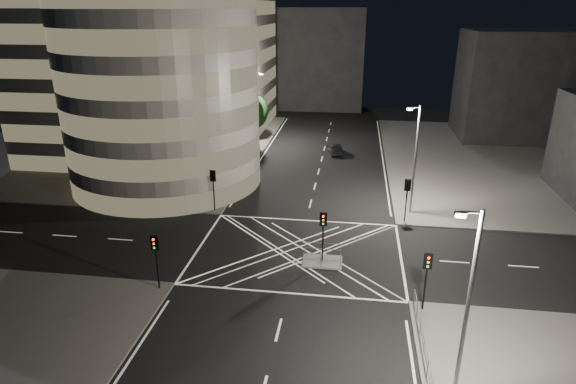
# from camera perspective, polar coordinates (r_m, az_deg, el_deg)

# --- Properties ---
(ground) EXTENTS (120.00, 120.00, 0.00)m
(ground) POSITION_cam_1_polar(r_m,az_deg,el_deg) (38.49, 1.24, -7.07)
(ground) COLOR black
(ground) RESTS_ON ground
(sidewalk_far_left) EXTENTS (42.00, 42.00, 0.15)m
(sidewalk_far_left) POSITION_cam_1_polar(r_m,az_deg,el_deg) (71.38, -19.84, 5.19)
(sidewalk_far_left) COLOR #5A5855
(sidewalk_far_left) RESTS_ON ground
(sidewalk_far_right) EXTENTS (42.00, 42.00, 0.15)m
(sidewalk_far_right) POSITION_cam_1_polar(r_m,az_deg,el_deg) (68.13, 29.31, 2.97)
(sidewalk_far_right) COLOR #5A5855
(sidewalk_far_right) RESTS_ON ground
(central_island) EXTENTS (3.00, 2.00, 0.15)m
(central_island) POSITION_cam_1_polar(r_m,az_deg,el_deg) (36.99, 4.07, -8.24)
(central_island) COLOR slate
(central_island) RESTS_ON ground
(office_tower_curved) EXTENTS (30.00, 29.00, 27.20)m
(office_tower_curved) POSITION_cam_1_polar(r_m,az_deg,el_deg) (58.19, -17.69, 14.75)
(office_tower_curved) COLOR gray
(office_tower_curved) RESTS_ON sidewalk_far_left
(office_block_rear) EXTENTS (24.00, 16.00, 22.00)m
(office_block_rear) POSITION_cam_1_polar(r_m,az_deg,el_deg) (80.31, -11.27, 15.75)
(office_block_rear) COLOR gray
(office_block_rear) RESTS_ON sidewalk_far_left
(building_right_far) EXTENTS (14.00, 12.00, 15.00)m
(building_right_far) POSITION_cam_1_polar(r_m,az_deg,el_deg) (77.65, 24.99, 11.44)
(building_right_far) COLOR black
(building_right_far) RESTS_ON sidewalk_far_right
(building_far_end) EXTENTS (18.00, 8.00, 18.00)m
(building_far_end) POSITION_cam_1_polar(r_m,az_deg,el_deg) (92.49, 3.18, 15.43)
(building_far_end) COLOR black
(building_far_end) RESTS_ON ground
(tree_a) EXTENTS (4.99, 4.99, 7.22)m
(tree_a) POSITION_cam_1_polar(r_m,az_deg,el_deg) (47.09, -10.20, 3.90)
(tree_a) COLOR black
(tree_a) RESTS_ON sidewalk_far_left
(tree_b) EXTENTS (4.68, 4.68, 7.90)m
(tree_b) POSITION_cam_1_polar(r_m,az_deg,el_deg) (52.38, -8.27, 6.74)
(tree_b) COLOR black
(tree_b) RESTS_ON sidewalk_far_left
(tree_c) EXTENTS (4.30, 4.30, 6.67)m
(tree_c) POSITION_cam_1_polar(r_m,az_deg,el_deg) (58.23, -6.61, 7.25)
(tree_c) COLOR black
(tree_c) RESTS_ON sidewalk_far_left
(tree_d) EXTENTS (5.32, 5.32, 8.14)m
(tree_d) POSITION_cam_1_polar(r_m,az_deg,el_deg) (63.71, -5.30, 9.32)
(tree_d) COLOR black
(tree_d) RESTS_ON sidewalk_far_left
(tree_e) EXTENTS (4.26, 4.26, 6.48)m
(tree_e) POSITION_cam_1_polar(r_m,az_deg,el_deg) (69.66, -4.15, 9.49)
(tree_e) COLOR black
(tree_e) RESTS_ON sidewalk_far_left
(traffic_signal_fl) EXTENTS (0.55, 0.22, 4.00)m
(traffic_signal_fl) POSITION_cam_1_polar(r_m,az_deg,el_deg) (45.11, -8.85, 1.09)
(traffic_signal_fl) COLOR black
(traffic_signal_fl) RESTS_ON sidewalk_far_left
(traffic_signal_nl) EXTENTS (0.55, 0.22, 4.00)m
(traffic_signal_nl) POSITION_cam_1_polar(r_m,az_deg,el_deg) (33.44, -15.43, -6.88)
(traffic_signal_nl) COLOR black
(traffic_signal_nl) RESTS_ON sidewalk_near_left
(traffic_signal_fr) EXTENTS (0.55, 0.22, 4.00)m
(traffic_signal_fr) POSITION_cam_1_polar(r_m,az_deg,el_deg) (43.56, 13.93, -0.04)
(traffic_signal_fr) COLOR black
(traffic_signal_fr) RESTS_ON sidewalk_far_right
(traffic_signal_nr) EXTENTS (0.55, 0.22, 4.00)m
(traffic_signal_nr) POSITION_cam_1_polar(r_m,az_deg,el_deg) (31.32, 16.13, -8.99)
(traffic_signal_nr) COLOR black
(traffic_signal_nr) RESTS_ON sidewalk_near_right
(traffic_signal_island) EXTENTS (0.55, 0.22, 4.00)m
(traffic_signal_island) POSITION_cam_1_polar(r_m,az_deg,el_deg) (35.69, 4.19, -4.27)
(traffic_signal_island) COLOR black
(traffic_signal_island) RESTS_ON central_island
(street_lamp_left_near) EXTENTS (1.25, 0.25, 10.00)m
(street_lamp_left_near) POSITION_cam_1_polar(r_m,az_deg,el_deg) (49.25, -8.03, 6.06)
(street_lamp_left_near) COLOR slate
(street_lamp_left_near) RESTS_ON sidewalk_far_left
(street_lamp_left_far) EXTENTS (1.25, 0.25, 10.00)m
(street_lamp_left_far) POSITION_cam_1_polar(r_m,az_deg,el_deg) (66.29, -3.81, 10.11)
(street_lamp_left_far) COLOR slate
(street_lamp_left_far) RESTS_ON sidewalk_far_left
(street_lamp_right_far) EXTENTS (1.25, 0.25, 10.00)m
(street_lamp_right_far) POSITION_cam_1_polar(r_m,az_deg,el_deg) (44.87, 14.79, 4.06)
(street_lamp_right_far) COLOR slate
(street_lamp_right_far) RESTS_ON sidewalk_far_right
(street_lamp_right_near) EXTENTS (1.25, 0.25, 10.00)m
(street_lamp_right_near) POSITION_cam_1_polar(r_m,az_deg,el_deg) (24.06, 20.45, -12.13)
(street_lamp_right_near) COLOR slate
(street_lamp_right_near) RESTS_ON sidewalk_near_right
(railing_near_right) EXTENTS (0.06, 11.70, 1.10)m
(railing_near_right) POSITION_cam_1_polar(r_m,az_deg,el_deg) (28.10, 16.00, -18.35)
(railing_near_right) COLOR slate
(railing_near_right) RESTS_ON sidewalk_near_right
(railing_island_south) EXTENTS (2.80, 0.06, 1.10)m
(railing_island_south) POSITION_cam_1_polar(r_m,az_deg,el_deg) (35.90, 3.99, -8.07)
(railing_island_south) COLOR slate
(railing_island_south) RESTS_ON central_island
(railing_island_north) EXTENTS (2.80, 0.06, 1.10)m
(railing_island_north) POSITION_cam_1_polar(r_m,az_deg,el_deg) (37.48, 4.19, -6.74)
(railing_island_north) COLOR slate
(railing_island_north) RESTS_ON central_island
(sedan) EXTENTS (2.40, 4.24, 1.32)m
(sedan) POSITION_cam_1_polar(r_m,az_deg,el_deg) (63.80, 5.56, 5.11)
(sedan) COLOR black
(sedan) RESTS_ON ground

